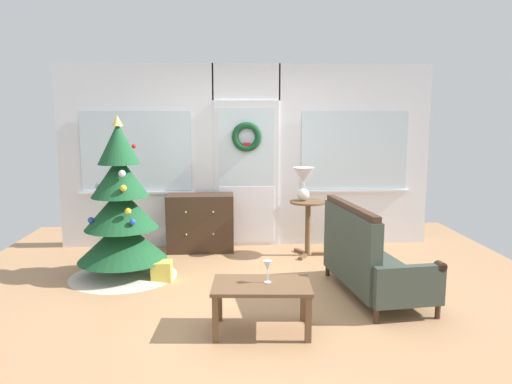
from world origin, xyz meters
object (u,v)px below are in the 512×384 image
Objects in this scene: gift_box at (162,271)px; dresser_cabinet at (200,223)px; christmas_tree at (121,218)px; coffee_table at (262,291)px; table_lamp at (304,179)px; wine_glass at (268,267)px; side_table at (308,217)px; settee_sofa at (367,260)px.

dresser_cabinet is at bearing 73.59° from gift_box.
christmas_tree is 2.12× the size of coffee_table.
gift_box is (-1.74, -0.97, -0.91)m from table_lamp.
coffee_table is (-0.70, -2.35, -0.66)m from table_lamp.
table_lamp is 2.45m from wine_glass.
dresser_cabinet reaches higher than wine_glass.
side_table is at bearing 72.64° from wine_glass.
side_table is at bearing 104.02° from settee_sofa.
dresser_cabinet is (0.83, 1.07, -0.29)m from christmas_tree.
christmas_tree reaches higher than table_lamp.
settee_sofa is 1.73m from table_lamp.
settee_sofa is (1.81, -1.84, -0.01)m from dresser_cabinet.
dresser_cabinet reaches higher than side_table.
dresser_cabinet is 0.58× the size of settee_sofa.
settee_sofa is at bearing -16.20° from christmas_tree.
christmas_tree is 0.76m from gift_box.
side_table reaches higher than gift_box.
table_lamp is at bearing 19.49° from christmas_tree.
side_table is at bearing -12.98° from dresser_cabinet.
settee_sofa is (2.64, -0.77, -0.31)m from christmas_tree.
gift_box is at bearing 128.85° from wine_glass.
gift_box is at bearing -21.80° from christmas_tree.
table_lamp is at bearing 29.04° from gift_box.
christmas_tree is 1.39m from dresser_cabinet.
coffee_table is at bearing -75.84° from dresser_cabinet.
settee_sofa is at bearing -14.95° from gift_box.
settee_sofa is at bearing 35.27° from wine_glass.
gift_box is at bearing 165.05° from settee_sofa.
dresser_cabinet is 4.07× the size of gift_box.
side_table reaches higher than wine_glass.
table_lamp reaches higher than dresser_cabinet.
wine_glass is (-1.09, -0.77, 0.19)m from settee_sofa.
settee_sofa is 2.27m from gift_box.
dresser_cabinet is at bearing 167.02° from side_table.
dresser_cabinet is 2.58m from settee_sofa.
dresser_cabinet is 1.53m from table_lamp.
wine_glass is at bearing -107.36° from side_table.
dresser_cabinet is at bearing 104.16° from coffee_table.
settee_sofa is 1.79× the size of coffee_table.
gift_box is (-1.80, -0.93, -0.41)m from side_table.
table_lamp reaches higher than side_table.
coffee_table is 3.91× the size of gift_box.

